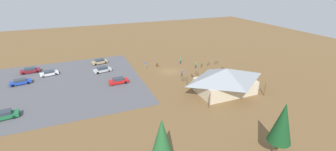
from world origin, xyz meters
The scene contains 29 objects.
ground centered at (0.00, 0.00, 0.00)m, with size 160.00×160.00×0.00m, color brown.
parking_lot_asphalt centered at (25.79, -1.89, 0.03)m, with size 34.39×34.87×0.05m, color #56565B.
bike_pavilion centered at (-6.33, 15.80, 3.05)m, with size 13.96×9.62×5.54m.
trash_bin centered at (1.88, -5.08, 0.45)m, with size 0.60×0.60×0.90m, color brown.
lot_sign centered at (5.78, -3.87, 1.41)m, with size 0.56×0.08×2.20m.
pine_far_east centered at (14.26, 31.36, 5.02)m, with size 2.68×2.68×7.60m.
pine_east centered at (-0.94, 35.34, 5.60)m, with size 3.02×3.02×8.52m.
bicycle_purple_edge_north centered at (-12.21, -0.40, 0.35)m, with size 1.36×1.00×0.80m.
bicycle_green_lone_west centered at (-15.11, -0.75, 0.38)m, with size 1.75×0.62×0.89m.
bicycle_teal_yard_right centered at (-0.95, 7.03, 0.38)m, with size 1.34×1.05×0.86m.
bicycle_blue_yard_left centered at (-11.62, 6.56, 0.38)m, with size 1.69×0.54×0.84m.
bicycle_white_near_sign centered at (-7.63, 5.68, 0.36)m, with size 0.58×1.63×0.79m.
bicycle_red_yard_front centered at (-14.06, 4.12, 0.35)m, with size 0.48×1.67×0.74m.
bicycle_yellow_mid_cluster centered at (-10.93, 4.07, 0.40)m, with size 1.02×1.49×0.93m.
bicycle_black_front_row centered at (-3.64, 5.96, 0.37)m, with size 0.48×1.72×0.81m.
bicycle_silver_yard_center centered at (-5.63, 4.75, 0.37)m, with size 0.48×1.77×0.83m.
bicycle_orange_by_bin centered at (-9.84, -0.08, 0.38)m, with size 1.26×1.33×0.84m.
bicycle_purple_trailside centered at (-6.08, 6.91, 0.38)m, with size 1.67×0.48×0.86m.
bicycle_green_lone_east centered at (-11.53, 8.94, 0.39)m, with size 1.45×1.15×0.91m.
car_green_back_corner centered at (36.02, 9.91, 0.78)m, with size 4.94×2.36×1.47m.
car_maroon_end_stall centered at (34.61, -13.28, 0.74)m, with size 4.74×2.25×1.39m.
car_white_second_row centered at (29.88, -9.36, 0.68)m, with size 4.57×2.66×1.24m.
car_red_front_row centered at (14.30, 2.48, 0.76)m, with size 4.50×1.78×1.42m.
car_blue_mid_lot centered at (35.76, -5.74, 0.70)m, with size 4.71×2.40×1.29m.
car_tan_aisle_side centered at (16.72, -13.66, 0.74)m, with size 4.66×2.71×1.40m.
car_silver_near_entry centered at (16.84, -6.52, 0.75)m, with size 4.77×2.59×1.42m.
visitor_near_lot centered at (-1.51, 4.18, 0.95)m, with size 0.36×0.39×1.80m.
visitor_at_bikes centered at (-7.80, 0.12, 0.92)m, with size 0.36×0.36×1.75m.
visitor_crossing_yard centered at (-5.43, -4.90, 0.92)m, with size 0.39×0.40×1.76m.
Camera 1 is at (22.23, 52.77, 22.58)m, focal length 24.44 mm.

